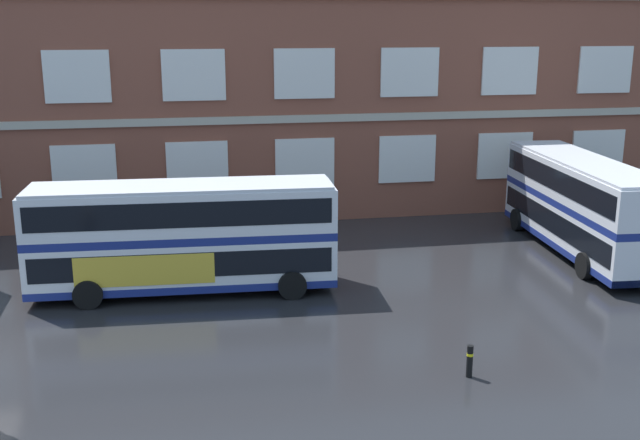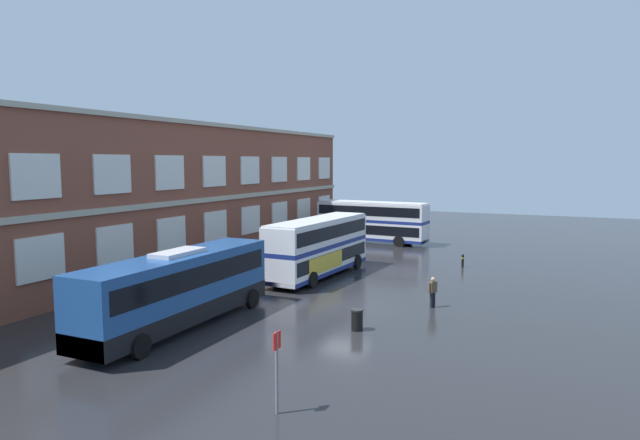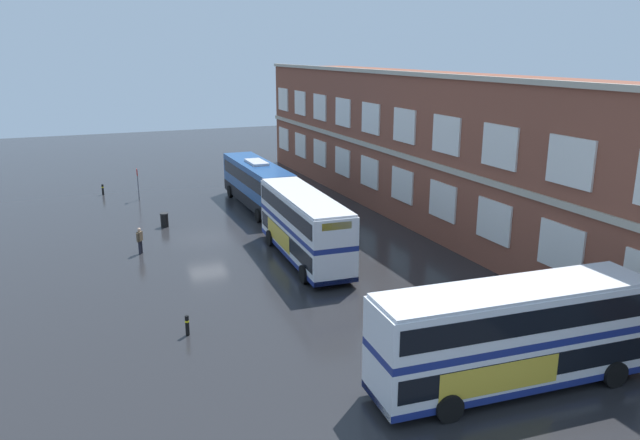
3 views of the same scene
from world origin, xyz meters
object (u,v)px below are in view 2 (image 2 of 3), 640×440
at_px(waiting_passenger, 433,291).
at_px(bus_stand_flag, 277,364).
at_px(double_decker_near, 318,246).
at_px(station_litter_bin, 357,320).
at_px(safety_bollard_east, 463,260).
at_px(touring_coach, 179,289).
at_px(double_decker_middle, 372,221).

distance_m(waiting_passenger, bus_stand_flag, 14.99).
height_order(double_decker_near, waiting_passenger, double_decker_near).
relative_size(double_decker_near, station_litter_bin, 10.79).
bearing_deg(bus_stand_flag, waiting_passenger, -6.06).
distance_m(double_decker_near, station_litter_bin, 12.67).
relative_size(double_decker_near, safety_bollard_east, 11.70).
distance_m(touring_coach, station_litter_bin, 8.72).
distance_m(double_decker_near, bus_stand_flag, 21.21).
distance_m(bus_stand_flag, station_litter_bin, 9.36).
height_order(double_decker_middle, station_litter_bin, double_decker_middle).
xyz_separation_m(double_decker_middle, bus_stand_flag, (-36.58, -9.50, -0.51)).
height_order(touring_coach, waiting_passenger, touring_coach).
distance_m(double_decker_middle, bus_stand_flag, 37.79).
bearing_deg(safety_bollard_east, bus_stand_flag, 177.94).
relative_size(touring_coach, station_litter_bin, 11.66).
relative_size(touring_coach, safety_bollard_east, 12.64).
distance_m(double_decker_near, waiting_passenger, 10.50).
height_order(double_decker_near, bus_stand_flag, double_decker_near).
relative_size(station_litter_bin, safety_bollard_east, 1.08).
relative_size(double_decker_near, waiting_passenger, 6.54).
bearing_deg(safety_bollard_east, double_decker_near, 131.92).
bearing_deg(double_decker_near, safety_bollard_east, -48.08).
relative_size(bus_stand_flag, safety_bollard_east, 2.84).
bearing_deg(touring_coach, double_decker_near, -4.78).
bearing_deg(double_decker_middle, touring_coach, -178.63).
relative_size(touring_coach, waiting_passenger, 7.06).
height_order(station_litter_bin, safety_bollard_east, station_litter_bin).
distance_m(double_decker_middle, safety_bollard_east, 13.95).
relative_size(waiting_passenger, safety_bollard_east, 1.79).
relative_size(double_decker_middle, bus_stand_flag, 4.13).
height_order(double_decker_near, safety_bollard_east, double_decker_near).
distance_m(touring_coach, waiting_passenger, 13.61).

